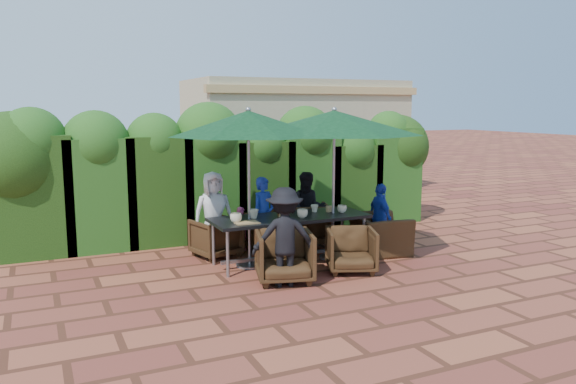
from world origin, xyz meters
name	(u,v)px	position (x,y,z in m)	size (l,w,h in m)	color
ground	(284,265)	(0.00, 0.00, 0.00)	(80.00, 80.00, 0.00)	brown
dining_table	(290,221)	(0.15, 0.09, 0.68)	(2.52, 0.90, 0.75)	black
umbrella_left	(248,124)	(-0.51, 0.16, 2.21)	(2.46, 2.46, 2.46)	gray
umbrella_right	(334,123)	(0.90, 0.04, 2.21)	(2.82, 2.82, 2.46)	gray
chair_far_left	(216,236)	(-0.82, 0.93, 0.35)	(0.69, 0.64, 0.71)	black
chair_far_mid	(266,228)	(0.12, 1.05, 0.37)	(0.73, 0.68, 0.75)	black
chair_far_right	(307,222)	(0.92, 1.03, 0.41)	(0.79, 0.74, 0.82)	black
chair_near_left	(284,254)	(-0.34, -0.77, 0.40)	(0.78, 0.73, 0.80)	black
chair_near_right	(351,248)	(0.77, -0.75, 0.36)	(0.71, 0.66, 0.73)	black
chair_end_right	(379,228)	(1.79, 0.01, 0.43)	(0.98, 0.64, 0.86)	black
adult_far_left	(214,213)	(-0.79, 1.12, 0.70)	(0.69, 0.41, 1.40)	silver
adult_far_mid	(264,214)	(0.05, 0.94, 0.64)	(0.46, 0.38, 1.28)	#1F39AC
adult_far_right	(308,209)	(0.91, 0.97, 0.66)	(0.63, 0.39, 1.32)	black
adult_near_left	(284,237)	(-0.41, -0.94, 0.69)	(0.88, 0.40, 1.38)	black
adult_end_right	(380,217)	(1.91, 0.17, 0.58)	(0.68, 0.34, 1.16)	#1F39AC
child_left	(241,229)	(-0.30, 1.12, 0.38)	(0.28, 0.22, 0.76)	#E75189
child_right	(291,222)	(0.61, 1.06, 0.44)	(0.31, 0.26, 0.87)	#A351B0
pedestrian_a	(285,176)	(1.91, 4.21, 0.84)	(1.56, 0.56, 1.67)	#248627
pedestrian_b	(298,172)	(2.33, 4.33, 0.90)	(0.87, 0.53, 1.81)	#E75189
pedestrian_c	(339,171)	(3.39, 4.21, 0.90)	(1.15, 0.53, 1.79)	gray
cup_a	(236,218)	(-0.79, -0.02, 0.82)	(0.18, 0.18, 0.14)	beige
cup_b	(254,214)	(-0.44, 0.16, 0.82)	(0.15, 0.15, 0.14)	beige
cup_c	(302,214)	(0.27, -0.11, 0.82)	(0.17, 0.17, 0.14)	beige
cup_d	(314,208)	(0.67, 0.25, 0.81)	(0.13, 0.13, 0.12)	beige
cup_e	(342,209)	(1.05, 0.02, 0.81)	(0.16, 0.16, 0.12)	beige
ketchup_bottle	(282,211)	(0.04, 0.17, 0.83)	(0.04, 0.04, 0.17)	#B20C0A
sauce_bottle	(279,211)	(-0.01, 0.16, 0.83)	(0.04, 0.04, 0.17)	#4C230C
serving_tray	(247,223)	(-0.67, -0.12, 0.76)	(0.35, 0.25, 0.02)	#A78350
number_block_left	(283,215)	(0.00, 0.03, 0.80)	(0.12, 0.06, 0.10)	#DCB570
number_block_right	(330,209)	(0.90, 0.15, 0.80)	(0.12, 0.06, 0.10)	#DCB570
hedge_wall	(224,165)	(-0.20, 2.32, 1.37)	(9.10, 1.60, 2.56)	black
building	(295,136)	(3.50, 6.99, 1.61)	(6.20, 3.08, 3.20)	tan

